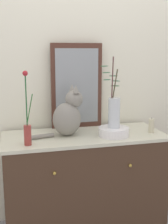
# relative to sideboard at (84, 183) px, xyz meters

# --- Properties ---
(wall_back) EXTENTS (4.40, 0.08, 2.60)m
(wall_back) POSITION_rel_sideboard_xyz_m (0.00, 0.34, 0.89)
(wall_back) COLOR white
(wall_back) RESTS_ON ground_plane
(sideboard) EXTENTS (1.27, 0.55, 0.82)m
(sideboard) POSITION_rel_sideboard_xyz_m (0.00, 0.00, 0.00)
(sideboard) COLOR #442F20
(sideboard) RESTS_ON ground_plane
(mirror_leaning) EXTENTS (0.43, 0.03, 0.71)m
(mirror_leaning) POSITION_rel_sideboard_xyz_m (-0.00, 0.24, 0.77)
(mirror_leaning) COLOR #4B2B21
(mirror_leaning) RESTS_ON sideboard
(cat_sitting) EXTENTS (0.43, 0.22, 0.39)m
(cat_sitting) POSITION_rel_sideboard_xyz_m (-0.12, 0.01, 0.57)
(cat_sitting) COLOR gray
(cat_sitting) RESTS_ON sideboard
(vase_slim_green) EXTENTS (0.07, 0.05, 0.51)m
(vase_slim_green) POSITION_rel_sideboard_xyz_m (-0.44, -0.16, 0.54)
(vase_slim_green) COLOR maroon
(vase_slim_green) RESTS_ON sideboard
(bowl_porcelain) EXTENTS (0.24, 0.24, 0.07)m
(bowl_porcelain) POSITION_rel_sideboard_xyz_m (0.21, -0.09, 0.45)
(bowl_porcelain) COLOR white
(bowl_porcelain) RESTS_ON sideboard
(vase_glass_clear) EXTENTS (0.18, 0.13, 0.54)m
(vase_glass_clear) POSITION_rel_sideboard_xyz_m (0.21, -0.09, 0.61)
(vase_glass_clear) COLOR silver
(vase_glass_clear) RESTS_ON bowl_porcelain
(candle_pillar) EXTENTS (0.05, 0.05, 0.12)m
(candle_pillar) POSITION_rel_sideboard_xyz_m (0.54, -0.08, 0.47)
(candle_pillar) COLOR beige
(candle_pillar) RESTS_ON sideboard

